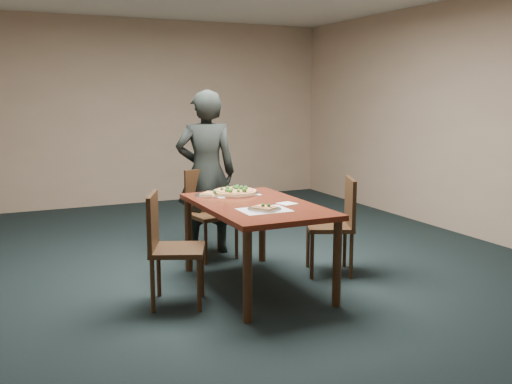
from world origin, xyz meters
name	(u,v)px	position (x,y,z in m)	size (l,w,h in m)	color
ground	(249,274)	(0.00, 0.00, 0.00)	(8.00, 8.00, 0.00)	black
room_shell	(248,87)	(0.00, 0.00, 1.74)	(8.00, 8.00, 8.00)	tan
dining_table	(256,214)	(-0.09, -0.35, 0.66)	(0.90, 1.50, 0.75)	#511A10
chair_far	(208,208)	(-0.12, 0.74, 0.52)	(0.48, 0.48, 0.91)	black
chair_left	(168,242)	(-0.90, -0.43, 0.52)	(0.55, 0.55, 0.91)	black
chair_right	(338,220)	(0.78, -0.31, 0.52)	(0.56, 0.56, 0.91)	black
diner	(206,173)	(-0.09, 0.90, 0.86)	(0.63, 0.41, 1.72)	black
placemat_main	(235,194)	(-0.07, 0.16, 0.75)	(0.42, 0.32, 0.00)	white
placemat_near	(264,210)	(-0.14, -0.63, 0.75)	(0.40, 0.30, 0.00)	white
pizza_pan	(235,192)	(-0.07, 0.16, 0.77)	(0.45, 0.45, 0.08)	silver
slice_plate_near	(264,208)	(-0.14, -0.64, 0.76)	(0.28, 0.28, 0.06)	silver
slice_plate_far	(210,194)	(-0.31, 0.18, 0.76)	(0.28, 0.28, 0.06)	silver
napkin	(287,204)	(0.14, -0.49, 0.75)	(0.14, 0.14, 0.01)	white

